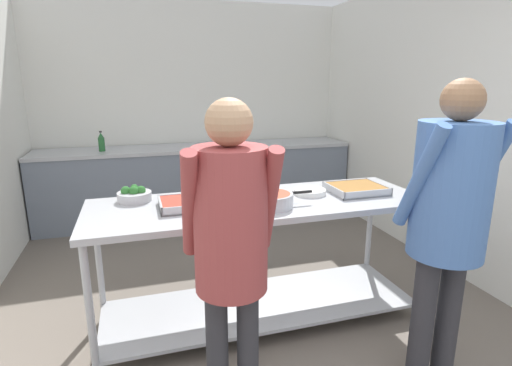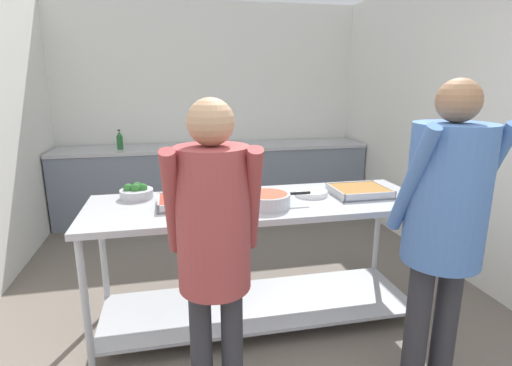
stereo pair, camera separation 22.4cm
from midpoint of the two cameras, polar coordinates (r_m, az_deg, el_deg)
wall_rear at (r=5.34m, az=-10.23°, el=10.32°), size 3.97×0.06×2.65m
wall_right at (r=4.07m, az=22.93°, el=8.25°), size 0.06×4.46×2.65m
back_counter at (r=5.11m, az=-9.30°, el=0.25°), size 3.81×0.65×0.90m
serving_counter at (r=2.78m, az=-1.72°, el=-8.33°), size 2.26×0.76×0.90m
broccoli_bowl at (r=2.82m, az=-19.20°, el=-1.67°), size 0.22×0.22×0.11m
serving_tray_vegetables at (r=2.60m, az=-11.37°, el=-2.85°), size 0.43×0.30×0.05m
sauce_pan at (r=2.54m, az=-0.51°, el=-2.39°), size 0.44×0.30×0.09m
plate_stack at (r=2.85m, az=5.50°, el=-1.26°), size 0.23×0.23×0.04m
serving_tray_roast at (r=2.94m, az=12.03°, el=-0.85°), size 0.38×0.33×0.05m
guest_serving_left at (r=1.85m, az=-7.12°, el=-7.36°), size 0.45×0.34×1.61m
guest_serving_right at (r=2.27m, az=23.40°, el=-3.18°), size 0.48×0.39×1.69m
water_bottle at (r=4.93m, az=-22.45°, el=5.41°), size 0.07×0.07×0.23m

